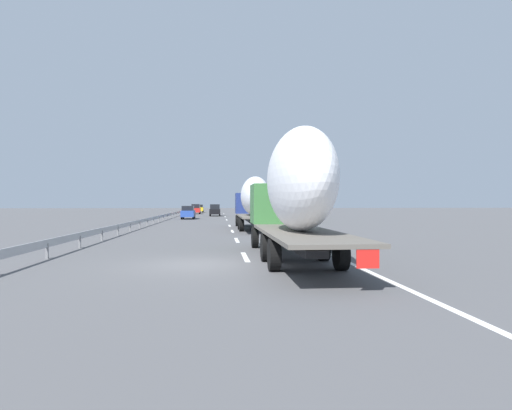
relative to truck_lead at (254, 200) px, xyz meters
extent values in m
plane|color=#4C4C4F|center=(19.92, 3.60, -2.45)|extent=(260.00, 260.00, 0.00)
cube|color=white|center=(-18.08, 1.80, -2.44)|extent=(3.20, 0.20, 0.01)
cube|color=white|center=(-10.07, 1.80, -2.44)|extent=(3.20, 0.20, 0.01)
cube|color=white|center=(-1.94, 1.80, -2.44)|extent=(3.20, 0.20, 0.01)
cube|color=white|center=(6.22, 1.80, -2.44)|extent=(3.20, 0.20, 0.01)
cube|color=white|center=(20.72, 1.80, -2.44)|extent=(3.20, 0.20, 0.01)
cube|color=white|center=(33.59, 1.80, -2.44)|extent=(3.20, 0.20, 0.01)
cube|color=white|center=(40.04, 1.80, -2.44)|extent=(3.20, 0.20, 0.01)
cube|color=white|center=(39.49, 1.80, -2.44)|extent=(3.20, 0.20, 0.01)
cube|color=white|center=(52.09, 1.80, -2.44)|extent=(3.20, 0.20, 0.01)
cube|color=white|center=(24.92, -1.90, -2.44)|extent=(110.00, 0.20, 0.01)
cube|color=navy|center=(5.46, 0.00, -0.30)|extent=(2.40, 2.50, 1.90)
cube|color=black|center=(6.56, 0.00, 0.20)|extent=(0.08, 2.12, 0.80)
cube|color=#262628|center=(2.25, 0.00, -1.78)|extent=(11.81, 0.70, 0.24)
cube|color=#59544C|center=(-0.96, 0.00, -1.31)|extent=(10.44, 2.50, 0.12)
ellipsoid|color=white|center=(-1.23, 0.00, 0.28)|extent=(8.01, 2.20, 3.06)
cube|color=red|center=(-6.15, -0.69, -1.55)|extent=(0.04, 0.56, 0.56)
cylinder|color=black|center=(5.46, 1.10, -1.93)|extent=(1.04, 0.30, 1.04)
cylinder|color=black|center=(5.46, -1.10, -1.93)|extent=(1.04, 0.30, 1.04)
cylinder|color=black|center=(0.24, 1.10, -1.93)|extent=(1.04, 0.35, 1.04)
cylinder|color=black|center=(0.24, -1.10, -1.93)|extent=(1.04, 0.35, 1.04)
cylinder|color=black|center=(-2.16, 1.10, -1.93)|extent=(1.04, 0.35, 1.04)
cylinder|color=black|center=(-2.16, -1.10, -1.93)|extent=(1.04, 0.35, 1.04)
cube|color=#387038|center=(-14.46, 0.00, -0.30)|extent=(2.40, 2.50, 1.90)
cube|color=black|center=(-13.36, 0.00, 0.20)|extent=(0.08, 2.12, 0.80)
cube|color=#262628|center=(-17.55, 0.00, -1.78)|extent=(11.38, 0.70, 0.24)
cube|color=#59544C|center=(-20.64, 0.00, -1.31)|extent=(9.97, 2.50, 0.12)
ellipsoid|color=white|center=(-20.40, 0.00, 0.58)|extent=(6.98, 2.20, 3.65)
cube|color=red|center=(-25.60, -0.69, -1.55)|extent=(0.04, 0.56, 0.56)
cylinder|color=black|center=(-14.46, 1.10, -1.93)|extent=(1.04, 0.30, 1.04)
cylinder|color=black|center=(-14.46, -1.10, -1.93)|extent=(1.04, 0.30, 1.04)
cylinder|color=black|center=(-19.44, 1.10, -1.93)|extent=(1.04, 0.35, 1.04)
cylinder|color=black|center=(-19.44, -1.10, -1.93)|extent=(1.04, 0.35, 1.04)
cylinder|color=black|center=(-21.84, 1.10, -1.93)|extent=(1.04, 0.35, 1.04)
cylinder|color=black|center=(-21.84, -1.10, -1.93)|extent=(1.04, 0.35, 1.04)
cube|color=red|center=(51.99, 7.30, -1.71)|extent=(4.26, 1.75, 0.84)
cube|color=black|center=(51.67, 7.30, -0.90)|extent=(2.35, 1.54, 0.78)
cylinder|color=black|center=(53.31, 8.08, -2.13)|extent=(0.64, 0.22, 0.64)
cylinder|color=black|center=(53.31, 6.53, -2.13)|extent=(0.64, 0.22, 0.64)
cylinder|color=black|center=(50.67, 8.08, -2.13)|extent=(0.64, 0.22, 0.64)
cylinder|color=black|center=(50.67, 6.53, -2.13)|extent=(0.64, 0.22, 0.64)
cube|color=#28479E|center=(24.27, 6.93, -1.71)|extent=(4.76, 1.72, 0.84)
cube|color=black|center=(23.92, 6.93, -0.98)|extent=(2.62, 1.51, 0.63)
cylinder|color=black|center=(25.75, 7.69, -2.13)|extent=(0.64, 0.22, 0.64)
cylinder|color=black|center=(25.75, 6.17, -2.13)|extent=(0.64, 0.22, 0.64)
cylinder|color=black|center=(22.80, 7.69, -2.13)|extent=(0.64, 0.22, 0.64)
cylinder|color=black|center=(22.80, 6.17, -2.13)|extent=(0.64, 0.22, 0.64)
cube|color=gold|center=(65.64, 7.20, -1.71)|extent=(4.64, 1.88, 0.84)
cube|color=black|center=(65.29, 7.20, -0.97)|extent=(2.55, 1.66, 0.63)
cylinder|color=black|center=(67.08, 8.05, -2.13)|extent=(0.64, 0.22, 0.64)
cylinder|color=black|center=(67.08, 6.36, -2.13)|extent=(0.64, 0.22, 0.64)
cylinder|color=black|center=(64.20, 8.05, -2.13)|extent=(0.64, 0.22, 0.64)
cylinder|color=black|center=(64.20, 6.36, -2.13)|extent=(0.64, 0.22, 0.64)
cube|color=black|center=(37.47, 3.42, -1.71)|extent=(4.57, 1.77, 0.84)
cube|color=black|center=(37.13, 3.42, -0.89)|extent=(2.52, 1.55, 0.79)
cylinder|color=black|center=(38.89, 4.21, -2.13)|extent=(0.64, 0.22, 0.64)
cylinder|color=black|center=(38.89, 2.64, -2.13)|extent=(0.64, 0.22, 0.64)
cylinder|color=black|center=(36.05, 4.21, -2.13)|extent=(0.64, 0.22, 0.64)
cylinder|color=black|center=(36.05, 2.64, -2.13)|extent=(0.64, 0.22, 0.64)
cylinder|color=gray|center=(24.14, -3.10, -1.07)|extent=(0.10, 0.10, 2.75)
cube|color=#2D569E|center=(24.14, -3.10, 0.65)|extent=(0.06, 0.90, 0.70)
cylinder|color=#472D19|center=(54.24, -8.91, -1.77)|extent=(0.38, 0.38, 1.36)
cone|color=#194C1E|center=(54.24, -8.91, 1.81)|extent=(3.11, 3.11, 5.82)
cylinder|color=#472D19|center=(12.04, -6.90, -1.79)|extent=(0.26, 0.26, 1.31)
cone|color=#286B2D|center=(12.04, -6.90, 1.67)|extent=(2.43, 2.43, 5.62)
cylinder|color=#472D19|center=(35.78, -8.73, -1.54)|extent=(0.38, 0.38, 1.83)
cone|color=#286B2D|center=(35.78, -8.73, 1.54)|extent=(3.57, 3.57, 4.33)
cylinder|color=#472D19|center=(25.47, -6.09, -1.75)|extent=(0.40, 0.40, 1.39)
cone|color=#286B2D|center=(25.47, -6.09, 1.10)|extent=(3.94, 3.94, 4.33)
cube|color=#9EA0A5|center=(22.92, 9.60, -1.85)|extent=(94.00, 0.06, 0.32)
cube|color=slate|center=(-17.95, 9.60, -2.15)|extent=(0.10, 0.10, 0.60)
cube|color=slate|center=(-13.87, 9.60, -2.15)|extent=(0.10, 0.10, 0.60)
cube|color=slate|center=(-9.78, 9.60, -2.15)|extent=(0.10, 0.10, 0.60)
cube|color=slate|center=(-5.69, 9.60, -2.15)|extent=(0.10, 0.10, 0.60)
cube|color=slate|center=(-1.60, 9.60, -2.15)|extent=(0.10, 0.10, 0.60)
cube|color=slate|center=(2.48, 9.60, -2.15)|extent=(0.10, 0.10, 0.60)
cube|color=slate|center=(6.57, 9.60, -2.15)|extent=(0.10, 0.10, 0.60)
cube|color=slate|center=(10.66, 9.60, -2.15)|extent=(0.10, 0.10, 0.60)
cube|color=slate|center=(14.74, 9.60, -2.15)|extent=(0.10, 0.10, 0.60)
cube|color=slate|center=(18.83, 9.60, -2.15)|extent=(0.10, 0.10, 0.60)
cube|color=slate|center=(22.92, 9.60, -2.15)|extent=(0.10, 0.10, 0.60)
cube|color=slate|center=(27.00, 9.60, -2.15)|extent=(0.10, 0.10, 0.60)
cube|color=slate|center=(31.09, 9.60, -2.15)|extent=(0.10, 0.10, 0.60)
cube|color=slate|center=(35.18, 9.60, -2.15)|extent=(0.10, 0.10, 0.60)
cube|color=slate|center=(39.27, 9.60, -2.15)|extent=(0.10, 0.10, 0.60)
cube|color=slate|center=(43.35, 9.60, -2.15)|extent=(0.10, 0.10, 0.60)
cube|color=slate|center=(47.44, 9.60, -2.15)|extent=(0.10, 0.10, 0.60)
cube|color=slate|center=(51.53, 9.60, -2.15)|extent=(0.10, 0.10, 0.60)
cube|color=slate|center=(55.61, 9.60, -2.15)|extent=(0.10, 0.10, 0.60)
cube|color=slate|center=(59.70, 9.60, -2.15)|extent=(0.10, 0.10, 0.60)
cube|color=slate|center=(63.79, 9.60, -2.15)|extent=(0.10, 0.10, 0.60)
cube|color=slate|center=(67.87, 9.60, -2.15)|extent=(0.10, 0.10, 0.60)
camera|label=1|loc=(-35.87, 2.89, -0.25)|focal=30.90mm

